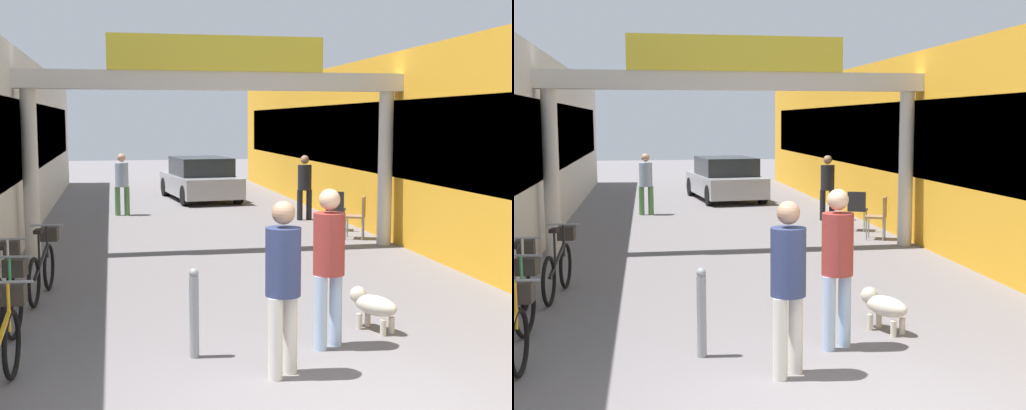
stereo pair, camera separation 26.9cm
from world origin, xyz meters
TOP-DOWN VIEW (x-y plane):
  - storefront_right at (5.09, 11.00)m, footprint 3.00×26.00m
  - arcade_sign_gateway at (0.00, 8.18)m, footprint 7.40×0.47m
  - pedestrian_with_dog at (0.34, 2.19)m, footprint 0.47×0.47m
  - pedestrian_companion at (-0.35, 1.44)m, footprint 0.48×0.48m
  - pedestrian_carrying_crate at (2.73, 11.91)m, footprint 0.39×0.36m
  - pedestrian_elderly_walking at (-1.68, 13.67)m, footprint 0.39×0.36m
  - dog_on_leash at (1.03, 2.70)m, footprint 0.53×0.68m
  - bicycle_silver_third at (-3.24, 4.00)m, footprint 0.46×1.69m
  - bicycle_black_farthest at (-2.90, 5.17)m, footprint 0.46×1.69m
  - bollard_post_metal at (-1.12, 2.15)m, footprint 0.10×0.10m
  - cafe_chair_wood_nearer at (3.08, 8.93)m, footprint 0.53×0.53m
  - cafe_chair_black_farther at (2.94, 10.08)m, footprint 0.53×0.53m
  - parked_car_silver at (0.75, 16.92)m, footprint 2.22×4.18m

SIDE VIEW (x-z plane):
  - dog_on_leash at x=1.03m, z-range 0.06..0.55m
  - bicycle_silver_third at x=-3.24m, z-range -0.05..0.93m
  - bicycle_black_farthest at x=-2.90m, z-range -0.05..0.93m
  - bollard_post_metal at x=-1.12m, z-range 0.01..0.95m
  - cafe_chair_wood_nearer at x=3.08m, z-range 0.10..0.99m
  - cafe_chair_black_farther at x=2.94m, z-range 0.10..0.99m
  - parked_car_silver at x=0.75m, z-range -0.02..1.31m
  - pedestrian_carrying_crate at x=2.73m, z-range 0.11..1.71m
  - pedestrian_elderly_walking at x=-1.68m, z-range 0.11..1.71m
  - pedestrian_companion at x=-0.35m, z-range 0.12..1.82m
  - pedestrian_with_dog at x=0.34m, z-range 0.13..1.86m
  - storefront_right at x=5.09m, z-range 0.00..3.80m
  - arcade_sign_gateway at x=0.00m, z-range 0.82..4.80m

